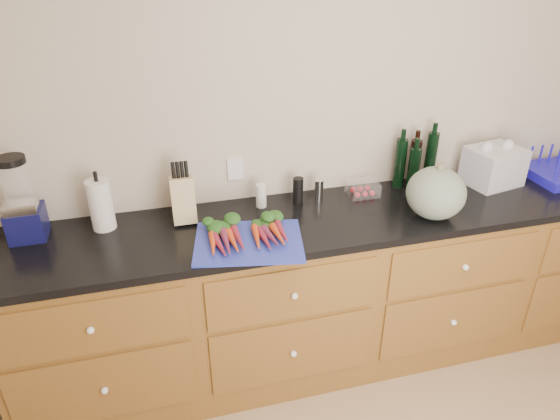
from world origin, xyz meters
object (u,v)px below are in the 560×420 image
object	(u,v)px
cutting_board	(249,242)
knife_block	(183,200)
carrots	(247,232)
blender_appliance	(22,204)
squash	(436,193)
tomato_box	(363,189)
paper_towel	(101,205)

from	to	relation	value
cutting_board	knife_block	distance (m)	0.41
carrots	blender_appliance	size ratio (longest dim) A/B	0.98
squash	tomato_box	size ratio (longest dim) A/B	1.82
squash	knife_block	size ratio (longest dim) A/B	1.29
cutting_board	carrots	distance (m)	0.05
squash	knife_block	world-z (taller)	squash
carrots	paper_towel	distance (m)	0.71
carrots	squash	bearing A→B (deg)	-1.99
paper_towel	knife_block	size ratio (longest dim) A/B	1.10
squash	knife_block	xyz separation A→B (m)	(-1.22, 0.29, -0.02)
blender_appliance	paper_towel	world-z (taller)	blender_appliance
tomato_box	knife_block	bearing A→B (deg)	-178.23
tomato_box	carrots	bearing A→B (deg)	-158.02
squash	carrots	bearing A→B (deg)	178.01
carrots	squash	distance (m)	0.96
cutting_board	tomato_box	bearing A→B (deg)	25.02
blender_appliance	tomato_box	distance (m)	1.70
carrots	tomato_box	xyz separation A→B (m)	(0.71, 0.29, 0.00)
blender_appliance	paper_towel	bearing A→B (deg)	0.37
carrots	knife_block	bearing A→B (deg)	135.86
paper_towel	tomato_box	size ratio (longest dim) A/B	1.56
knife_block	tomato_box	xyz separation A→B (m)	(0.97, 0.03, -0.08)
blender_appliance	tomato_box	bearing A→B (deg)	0.41
squash	blender_appliance	size ratio (longest dim) A/B	0.72
blender_appliance	tomato_box	size ratio (longest dim) A/B	2.52
cutting_board	carrots	xyz separation A→B (m)	(0.00, 0.04, 0.03)
knife_block	carrots	bearing A→B (deg)	-44.14
cutting_board	squash	xyz separation A→B (m)	(0.95, 0.01, 0.12)
squash	tomato_box	bearing A→B (deg)	127.61
squash	tomato_box	world-z (taller)	squash
carrots	knife_block	size ratio (longest dim) A/B	1.74
tomato_box	paper_towel	bearing A→B (deg)	-179.58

